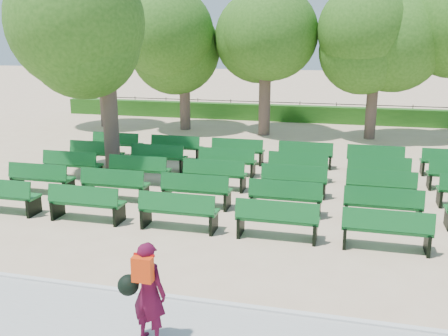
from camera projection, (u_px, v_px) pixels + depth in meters
name	position (u px, v px, depth m)	size (l,w,h in m)	color
ground	(217.00, 194.00, 14.98)	(120.00, 120.00, 0.00)	tan
paving	(98.00, 328.00, 8.03)	(30.00, 2.20, 0.06)	#ACACA8
curb	(128.00, 292.00, 9.10)	(30.00, 0.12, 0.10)	silver
hedge	(281.00, 113.00, 27.99)	(26.00, 0.70, 0.90)	#215616
fence	(282.00, 120.00, 28.48)	(26.00, 0.10, 1.02)	black
tree_line	(269.00, 134.00, 24.35)	(21.80, 6.80, 7.04)	#31641B
bench_array	(253.00, 189.00, 15.18)	(1.96, 0.71, 1.21)	#105C22
tree_among	(106.00, 46.00, 16.29)	(4.33, 4.33, 6.29)	brown
person	(147.00, 291.00, 7.45)	(0.79, 0.51, 1.61)	#480A24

